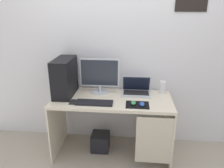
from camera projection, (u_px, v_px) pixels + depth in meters
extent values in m
plane|color=#9E9384|center=(112.00, 151.00, 2.85)|extent=(8.00, 8.00, 0.00)
cube|color=silver|center=(115.00, 48.00, 2.75)|extent=(4.00, 0.04, 2.60)
cube|color=black|center=(192.00, 0.00, 2.45)|extent=(0.36, 0.01, 0.26)
cube|color=beige|center=(112.00, 99.00, 2.60)|extent=(1.43, 0.64, 0.03)
cube|color=beige|center=(58.00, 124.00, 2.79)|extent=(0.02, 0.64, 0.73)
cube|color=beige|center=(169.00, 130.00, 2.67)|extent=(0.02, 0.64, 0.73)
cube|color=beige|center=(154.00, 141.00, 2.38)|extent=(0.40, 0.01, 0.58)
cube|color=black|center=(65.00, 77.00, 2.62)|extent=(0.21, 0.46, 0.46)
cylinder|color=#B7BCC6|center=(100.00, 92.00, 2.77)|extent=(0.21, 0.21, 0.01)
cylinder|color=#B7BCC6|center=(100.00, 89.00, 2.75)|extent=(0.04, 0.04, 0.08)
cube|color=#B7BCC6|center=(99.00, 73.00, 2.67)|extent=(0.49, 0.02, 0.35)
cube|color=#232833|center=(99.00, 73.00, 2.66)|extent=(0.46, 0.00, 0.32)
cube|color=#B7BCC6|center=(136.00, 94.00, 2.71)|extent=(0.36, 0.24, 0.01)
cube|color=black|center=(136.00, 93.00, 2.72)|extent=(0.32, 0.16, 0.00)
cube|color=#B7BCC6|center=(136.00, 83.00, 2.74)|extent=(0.36, 0.08, 0.21)
cube|color=black|center=(136.00, 84.00, 2.74)|extent=(0.33, 0.07, 0.19)
cylinder|color=silver|center=(162.00, 87.00, 2.71)|extent=(0.08, 0.08, 0.16)
cube|color=black|center=(94.00, 103.00, 2.44)|extent=(0.42, 0.14, 0.02)
cube|color=black|center=(137.00, 105.00, 2.41)|extent=(0.26, 0.20, 0.00)
ellipsoid|color=#338C4C|center=(133.00, 103.00, 2.42)|extent=(0.06, 0.10, 0.03)
ellipsoid|color=#2D51B2|center=(142.00, 104.00, 2.39)|extent=(0.06, 0.10, 0.03)
cube|color=#232326|center=(73.00, 102.00, 2.48)|extent=(0.07, 0.13, 0.01)
cube|color=black|center=(100.00, 142.00, 2.85)|extent=(0.23, 0.23, 0.23)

